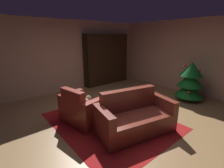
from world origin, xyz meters
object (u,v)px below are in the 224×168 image
decorated_tree (190,81)px  coffee_table (115,108)px  bottle_on_table (120,101)px  bookshelf_unit (109,59)px  book_stack_on_table (113,105)px  armchair_red (82,110)px  couch_red (134,118)px

decorated_tree → coffee_table: bearing=-99.2°
coffee_table → bottle_on_table: size_ratio=2.33×
bookshelf_unit → book_stack_on_table: 3.59m
armchair_red → decorated_tree: size_ratio=0.90×
bookshelf_unit → coffee_table: bearing=-36.3°
coffee_table → decorated_tree: 2.83m
bookshelf_unit → couch_red: bookshelf_unit is taller
book_stack_on_table → decorated_tree: size_ratio=0.16×
couch_red → decorated_tree: size_ratio=1.42×
couch_red → bottle_on_table: couch_red is taller
couch_red → book_stack_on_table: size_ratio=8.70×
book_stack_on_table → bottle_on_table: 0.22m
book_stack_on_table → bottle_on_table: bearing=82.8°
bookshelf_unit → couch_red: 4.06m
armchair_red → coffee_table: bearing=51.4°
armchair_red → decorated_tree: 3.55m
bookshelf_unit → bottle_on_table: bookshelf_unit is taller
armchair_red → couch_red: couch_red is taller
couch_red → armchair_red: bearing=-147.1°
couch_red → decorated_tree: 2.74m
armchair_red → book_stack_on_table: size_ratio=5.50×
coffee_table → decorated_tree: (0.45, 2.78, 0.29)m
bottle_on_table → decorated_tree: decorated_tree is taller
couch_red → book_stack_on_table: (-0.60, -0.10, 0.14)m
bookshelf_unit → decorated_tree: bearing=11.6°
armchair_red → bookshelf_unit: bearing=130.8°
couch_red → bottle_on_table: bearing=169.8°
armchair_red → bottle_on_table: bearing=58.3°
couch_red → decorated_tree: bearing=92.6°
book_stack_on_table → bottle_on_table: bottle_on_table is taller
couch_red → bottle_on_table: (-0.58, 0.10, 0.20)m
armchair_red → decorated_tree: decorated_tree is taller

